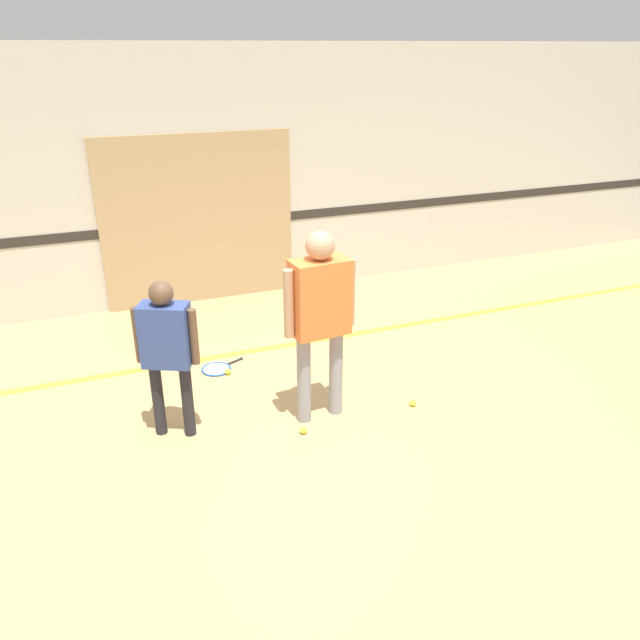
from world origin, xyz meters
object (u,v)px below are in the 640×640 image
tennis_ball_near_instructor (303,430)px  tennis_ball_by_spare_racket (228,372)px  person_instructor (320,307)px  racket_spare_on_floor (217,369)px  person_student_left (166,343)px  tennis_ball_stray_left (413,403)px

tennis_ball_near_instructor → tennis_ball_by_spare_racket: same height
person_instructor → tennis_ball_near_instructor: bearing=-142.8°
racket_spare_on_floor → person_student_left: bearing=-144.0°
tennis_ball_by_spare_racket → tennis_ball_stray_left: bearing=-39.8°
tennis_ball_by_spare_racket → person_student_left: bearing=-127.5°
person_instructor → racket_spare_on_floor: bearing=114.5°
tennis_ball_stray_left → person_student_left: bearing=170.6°
tennis_ball_near_instructor → tennis_ball_stray_left: 1.13m
person_student_left → tennis_ball_stray_left: person_student_left is taller
person_instructor → tennis_ball_stray_left: size_ratio=26.75×
person_instructor → tennis_ball_stray_left: 1.39m
tennis_ball_stray_left → racket_spare_on_floor: bearing=138.5°
racket_spare_on_floor → tennis_ball_by_spare_racket: bearing=-85.7°
person_student_left → tennis_ball_stray_left: (2.18, -0.36, -0.85)m
racket_spare_on_floor → tennis_ball_stray_left: bearing=-65.3°
person_student_left → tennis_ball_near_instructor: (1.05, -0.42, -0.85)m
person_student_left → tennis_ball_stray_left: size_ratio=21.71×
person_instructor → person_student_left: person_instructor is taller
person_instructor → tennis_ball_near_instructor: person_instructor is taller
person_student_left → racket_spare_on_floor: (0.60, 1.03, -0.88)m
person_instructor → person_student_left: size_ratio=1.23×
tennis_ball_stray_left → tennis_ball_near_instructor: bearing=-177.2°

